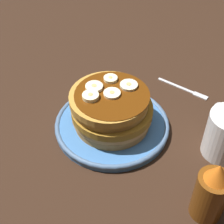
{
  "coord_description": "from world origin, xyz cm",
  "views": [
    {
      "loc": [
        -49.11,
        3.12,
        50.8
      ],
      "look_at": [
        0.0,
        0.0,
        4.54
      ],
      "focal_mm": 53.58,
      "sensor_mm": 36.0,
      "label": 1
    }
  ],
  "objects": [
    {
      "name": "banana_slice_0",
      "position": [
        -0.4,
        -0.37,
        9.4
      ],
      "size": [
        3.34,
        3.34,
        0.71
      ],
      "color": "#F5E5BC",
      "rests_on": "pancake_stack"
    },
    {
      "name": "banana_slice_4",
      "position": [
        -0.76,
        4.13,
        9.56
      ],
      "size": [
        3.2,
        3.2,
        1.04
      ],
      "color": "#FEF4BA",
      "rests_on": "pancake_stack"
    },
    {
      "name": "ground_plane",
      "position": [
        0.0,
        0.0,
        -1.5
      ],
      "size": [
        140.0,
        140.0,
        3.0
      ],
      "primitive_type": "cube",
      "color": "black"
    },
    {
      "name": "pancake_stack",
      "position": [
        0.24,
        0.25,
        5.33
      ],
      "size": [
        17.04,
        16.88,
        7.75
      ],
      "color": "#AC733A",
      "rests_on": "plate"
    },
    {
      "name": "plate",
      "position": [
        0.0,
        0.0,
        0.96
      ],
      "size": [
        23.89,
        23.89,
        1.79
      ],
      "color": "#3F72B2",
      "rests_on": "ground_plane"
    },
    {
      "name": "fork",
      "position": [
        11.38,
        -18.29,
        0.25
      ],
      "size": [
        9.05,
        10.63,
        0.5
      ],
      "color": "silver",
      "rests_on": "ground_plane"
    },
    {
      "name": "banana_slice_2",
      "position": [
        2.15,
        3.38,
        9.46
      ],
      "size": [
        3.5,
        3.5,
        0.83
      ],
      "color": "beige",
      "rests_on": "pancake_stack"
    },
    {
      "name": "syrup_bottle",
      "position": [
        -20.56,
        -14.35,
        5.49
      ],
      "size": [
        5.41,
        5.41,
        12.39
      ],
      "color": "brown",
      "rests_on": "ground_plane"
    },
    {
      "name": "banana_slice_3",
      "position": [
        2.28,
        -3.48,
        9.41
      ],
      "size": [
        3.56,
        3.56,
        0.74
      ],
      "color": "beige",
      "rests_on": "pancake_stack"
    },
    {
      "name": "banana_slice_1",
      "position": [
        4.58,
        -0.01,
        9.46
      ],
      "size": [
        2.83,
        2.83,
        0.83
      ],
      "color": "#F4EDBA",
      "rests_on": "pancake_stack"
    }
  ]
}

